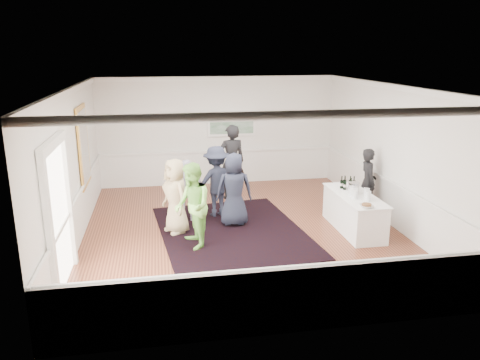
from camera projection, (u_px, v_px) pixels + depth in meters
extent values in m
plane|color=brown|center=(242.00, 231.00, 10.52)|extent=(8.00, 8.00, 0.00)
cube|color=white|center=(242.00, 86.00, 9.66)|extent=(7.00, 8.00, 0.02)
cube|color=white|center=(73.00, 168.00, 9.51)|extent=(0.02, 8.00, 3.20)
cube|color=white|center=(392.00, 155.00, 10.68)|extent=(0.02, 8.00, 3.20)
cube|color=white|center=(218.00, 131.00, 13.89)|extent=(7.00, 0.02, 3.20)
cube|color=white|center=(294.00, 229.00, 6.30)|extent=(7.00, 0.02, 3.20)
cube|color=gold|center=(83.00, 146.00, 10.70)|extent=(0.04, 1.25, 1.85)
cube|color=white|center=(85.00, 146.00, 10.70)|extent=(0.01, 1.05, 1.65)
cube|color=white|center=(50.00, 237.00, 7.05)|extent=(0.10, 0.14, 2.40)
cube|color=white|center=(69.00, 203.00, 8.61)|extent=(0.10, 0.14, 2.40)
cube|color=white|center=(52.00, 144.00, 7.48)|extent=(0.10, 1.78, 0.16)
cube|color=white|center=(58.00, 219.00, 7.82)|extent=(0.02, 1.50, 2.40)
cube|color=white|center=(232.00, 125.00, 13.86)|extent=(1.44, 0.05, 0.66)
cube|color=#225B34|center=(232.00, 125.00, 13.83)|extent=(1.30, 0.01, 0.52)
cube|color=black|center=(232.00, 231.00, 10.48)|extent=(3.50, 4.35, 0.02)
cube|color=white|center=(354.00, 213.00, 10.48)|extent=(0.72, 1.99, 0.81)
cube|color=white|center=(355.00, 195.00, 10.36)|extent=(0.78, 2.05, 0.02)
imported|color=black|center=(368.00, 182.00, 11.33)|extent=(0.46, 0.64, 1.66)
imported|color=tan|center=(175.00, 196.00, 10.23)|extent=(0.83, 0.97, 1.68)
imported|color=#7DC74F|center=(192.00, 206.00, 9.44)|extent=(0.80, 0.96, 1.77)
imported|color=silver|center=(188.00, 191.00, 10.97)|extent=(0.93, 0.55, 1.48)
imported|color=#1E2233|center=(216.00, 182.00, 11.26)|extent=(1.24, 0.89, 1.73)
imported|color=black|center=(231.00, 162.00, 12.59)|extent=(0.80, 0.59, 2.03)
imported|color=#1E2233|center=(234.00, 190.00, 10.68)|extent=(0.87, 0.61, 1.70)
cylinder|color=#6FA73B|center=(355.00, 193.00, 10.06)|extent=(0.12, 0.12, 0.24)
cylinder|color=#D23E45|center=(367.00, 193.00, 10.08)|extent=(0.12, 0.12, 0.24)
cylinder|color=#74A53B|center=(352.00, 191.00, 10.24)|extent=(0.12, 0.12, 0.24)
cylinder|color=silver|center=(368.00, 196.00, 9.89)|extent=(0.12, 0.12, 0.24)
cylinder|color=silver|center=(354.00, 188.00, 10.45)|extent=(0.26, 0.26, 0.24)
imported|color=white|center=(367.00, 206.00, 9.52)|extent=(0.28, 0.28, 0.07)
cylinder|color=brown|center=(367.00, 205.00, 9.52)|extent=(0.19, 0.19, 0.04)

